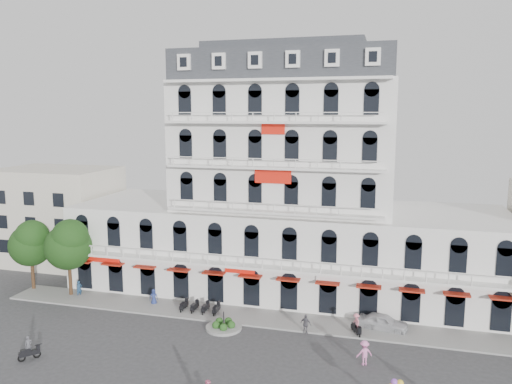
% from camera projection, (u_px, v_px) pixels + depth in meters
% --- Properties ---
extents(ground, '(120.00, 120.00, 0.00)m').
position_uv_depth(ground, '(236.00, 366.00, 37.52)').
color(ground, '#38383A').
rests_on(ground, ground).
extents(sidewalk, '(53.00, 4.00, 0.16)m').
position_uv_depth(sidewalk, '(265.00, 318.00, 46.08)').
color(sidewalk, gray).
rests_on(sidewalk, ground).
extents(main_building, '(45.00, 15.00, 25.80)m').
position_uv_depth(main_building, '(286.00, 197.00, 53.12)').
color(main_building, silver).
rests_on(main_building, ground).
extents(flank_building_west, '(14.00, 10.00, 12.00)m').
position_uv_depth(flank_building_west, '(58.00, 215.00, 63.42)').
color(flank_building_west, beige).
rests_on(flank_building_west, ground).
extents(traffic_island, '(3.20, 3.20, 1.60)m').
position_uv_depth(traffic_island, '(224.00, 326.00, 43.97)').
color(traffic_island, gray).
rests_on(traffic_island, ground).
extents(parked_scooter_row, '(4.40, 1.80, 1.10)m').
position_uv_depth(parked_scooter_row, '(200.00, 313.00, 47.55)').
color(parked_scooter_row, black).
rests_on(parked_scooter_row, ground).
extents(tree_west_outer, '(4.50, 4.48, 7.76)m').
position_uv_depth(tree_west_outer, '(31.00, 242.00, 52.92)').
color(tree_west_outer, '#382314').
rests_on(tree_west_outer, ground).
extents(tree_west_inner, '(4.76, 4.76, 8.25)m').
position_uv_depth(tree_west_inner, '(68.00, 243.00, 51.10)').
color(tree_west_inner, '#382314').
rests_on(tree_west_inner, ground).
extents(parked_car, '(4.43, 2.28, 1.44)m').
position_uv_depth(parked_car, '(383.00, 322.00, 43.72)').
color(parked_car, silver).
rests_on(parked_car, ground).
extents(rider_west, '(1.24, 1.37, 1.95)m').
position_uv_depth(rider_west, '(29.00, 349.00, 38.37)').
color(rider_west, black).
rests_on(rider_west, ground).
extents(rider_center, '(1.01, 1.56, 1.97)m').
position_uv_depth(rider_center, '(356.00, 324.00, 42.59)').
color(rider_center, black).
rests_on(rider_center, ground).
extents(pedestrian_left, '(0.93, 0.79, 1.61)m').
position_uv_depth(pedestrian_left, '(154.00, 297.00, 49.43)').
color(pedestrian_left, navy).
rests_on(pedestrian_left, ground).
extents(pedestrian_mid, '(1.09, 0.71, 1.73)m').
position_uv_depth(pedestrian_mid, '(306.00, 324.00, 42.96)').
color(pedestrian_mid, '#5B5961').
rests_on(pedestrian_mid, ground).
extents(pedestrian_right, '(1.42, 1.20, 1.91)m').
position_uv_depth(pedestrian_right, '(364.00, 353.00, 37.59)').
color(pedestrian_right, pink).
rests_on(pedestrian_right, ground).
extents(pedestrian_far, '(0.61, 0.73, 1.72)m').
position_uv_depth(pedestrian_far, '(79.00, 289.00, 51.62)').
color(pedestrian_far, navy).
rests_on(pedestrian_far, ground).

